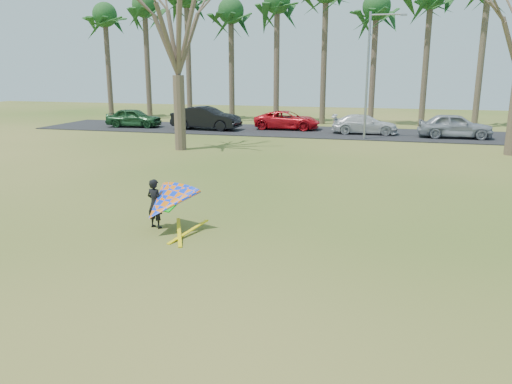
% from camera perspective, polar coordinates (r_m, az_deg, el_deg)
% --- Properties ---
extents(ground, '(100.00, 100.00, 0.00)m').
position_cam_1_polar(ground, '(12.85, -2.33, -6.85)').
color(ground, '#275111').
rests_on(ground, ground).
extents(parking_strip, '(46.00, 7.00, 0.06)m').
position_cam_1_polar(parking_strip, '(36.92, 9.38, 6.70)').
color(parking_strip, black).
rests_on(parking_strip, ground).
extents(palm_0, '(4.84, 4.84, 10.84)m').
position_cam_1_polar(palm_0, '(49.81, -16.89, 18.68)').
color(palm_0, '#47392A').
rests_on(palm_0, ground).
extents(palm_1, '(4.84, 4.84, 11.54)m').
position_cam_1_polar(palm_1, '(47.94, -12.62, 19.95)').
color(palm_1, '#48382B').
rests_on(palm_1, ground).
extents(palm_3, '(4.84, 4.84, 10.84)m').
position_cam_1_polar(palm_3, '(44.83, -2.88, 19.82)').
color(palm_3, '#49392B').
rests_on(palm_3, ground).
extents(palm_4, '(4.84, 4.84, 11.54)m').
position_cam_1_polar(palm_4, '(43.86, 2.43, 20.85)').
color(palm_4, '#4F3D2F').
rests_on(palm_4, ground).
extents(palm_6, '(4.84, 4.84, 10.84)m').
position_cam_1_polar(palm_6, '(42.74, 13.61, 19.76)').
color(palm_6, '#4E3D2E').
rests_on(palm_6, ground).
extents(bare_tree_left, '(6.60, 6.60, 9.70)m').
position_cam_1_polar(bare_tree_left, '(29.00, -9.09, 18.43)').
color(bare_tree_left, '#4E402F').
rests_on(bare_tree_left, ground).
extents(streetlight, '(2.28, 0.18, 8.00)m').
position_cam_1_polar(streetlight, '(33.49, 12.92, 13.43)').
color(streetlight, gray).
rests_on(streetlight, ground).
extents(car_0, '(4.44, 2.12, 1.46)m').
position_cam_1_polar(car_0, '(40.89, -13.78, 8.25)').
color(car_0, '#1B4522').
rests_on(car_0, parking_strip).
extents(car_1, '(5.30, 2.09, 1.72)m').
position_cam_1_polar(car_1, '(38.24, -5.72, 8.40)').
color(car_1, black).
rests_on(car_1, parking_strip).
extents(car_2, '(4.98, 2.35, 1.38)m').
position_cam_1_polar(car_2, '(38.31, 3.60, 8.20)').
color(car_2, red).
rests_on(car_2, parking_strip).
extents(car_3, '(4.67, 2.06, 1.33)m').
position_cam_1_polar(car_3, '(36.41, 12.33, 7.58)').
color(car_3, silver).
rests_on(car_3, parking_strip).
extents(car_4, '(4.78, 2.01, 1.61)m').
position_cam_1_polar(car_4, '(35.95, 21.79, 7.06)').
color(car_4, '#8F939B').
rests_on(car_4, parking_strip).
extents(kite_flyer, '(2.13, 2.39, 2.02)m').
position_cam_1_polar(kite_flyer, '(14.42, -10.41, -1.25)').
color(kite_flyer, black).
rests_on(kite_flyer, ground).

